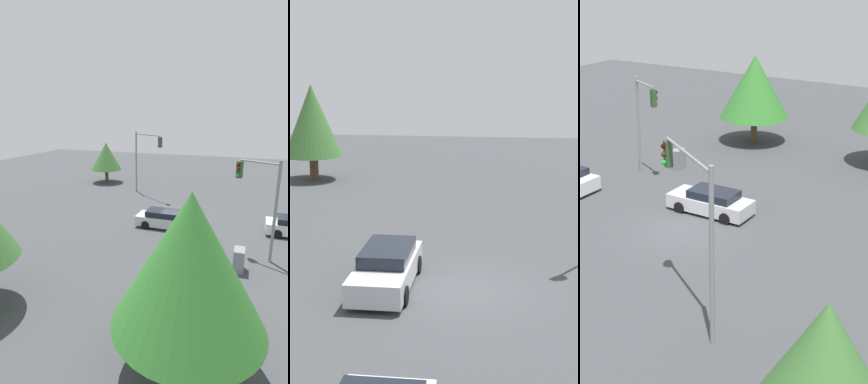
# 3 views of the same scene
# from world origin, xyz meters

# --- Properties ---
(ground_plane) EXTENTS (80.00, 80.00, 0.00)m
(ground_plane) POSITION_xyz_m (0.00, 0.00, 0.00)
(ground_plane) COLOR #424447
(sedan_silver) EXTENTS (1.93, 4.71, 1.38)m
(sedan_silver) POSITION_xyz_m (2.65, -0.09, 0.67)
(sedan_silver) COLOR silver
(sedan_silver) RESTS_ON ground_plane
(traffic_signal_main) EXTENTS (2.74, 3.86, 6.85)m
(traffic_signal_main) POSITION_xyz_m (-6.32, -5.08, 4.71)
(traffic_signal_main) COLOR gray
(traffic_signal_main) RESTS_ON ground_plane
(traffic_signal_cross) EXTENTS (1.48, 2.54, 6.24)m
(traffic_signal_cross) POSITION_xyz_m (5.50, 6.58, 4.20)
(traffic_signal_cross) COLOR gray
(traffic_signal_cross) RESTS_ON ground_plane
(electrical_cabinet) EXTENTS (1.00, 0.60, 1.33)m
(electrical_cabinet) POSITION_xyz_m (7.75, 5.72, 0.66)
(electrical_cabinet) COLOR gray
(electrical_cabinet) RESTS_ON ground_plane
(tree_left) EXTENTS (3.96, 3.96, 5.16)m
(tree_left) POSITION_xyz_m (-10.33, -11.87, 3.40)
(tree_left) COLOR brown
(tree_left) RESTS_ON ground_plane
(tree_behind) EXTENTS (5.16, 5.16, 6.55)m
(tree_behind) POSITION_xyz_m (15.66, 4.34, 4.24)
(tree_behind) COLOR brown
(tree_behind) RESTS_ON ground_plane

